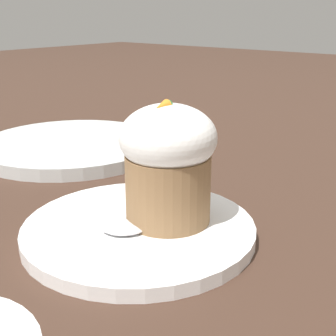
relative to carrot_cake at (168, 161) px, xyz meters
The scene contains 5 objects.
ground_plane 0.08m from the carrot_cake, 34.12° to the right, with size 4.00×4.00×0.00m, color #3D281E.
dessert_plate 0.07m from the carrot_cake, 34.12° to the right, with size 0.22×0.22×0.01m.
carrot_cake is the anchor object (origin of this frame).
spoon 0.08m from the carrot_cake, 27.79° to the right, with size 0.08×0.09×0.01m.
side_plate 0.32m from the carrot_cake, 112.43° to the right, with size 0.28×0.28×0.02m.
Camera 1 is at (0.30, 0.28, 0.21)m, focal length 50.00 mm.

